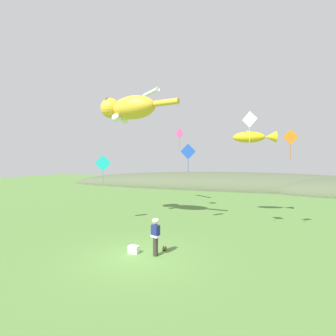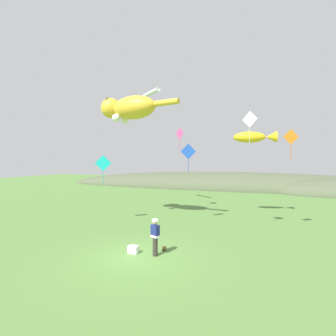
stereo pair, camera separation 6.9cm
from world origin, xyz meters
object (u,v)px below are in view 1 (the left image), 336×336
at_px(festival_attendant, 155,236).
at_px(kite_spool, 165,248).
at_px(kite_tube_streamer, 151,93).
at_px(kite_diamond_pink, 179,134).
at_px(kite_diamond_blue, 188,152).
at_px(kite_diamond_orange, 291,137).
at_px(kite_giant_cat, 129,108).
at_px(kite_diamond_white, 250,120).
at_px(picnic_cooler, 134,249).
at_px(kite_diamond_teal, 103,163).
at_px(kite_fish_windsock, 254,137).

xyz_separation_m(festival_attendant, kite_spool, (0.14, 0.81, -0.84)).
distance_m(kite_tube_streamer, kite_diamond_pink, 5.45).
height_order(kite_spool, kite_tube_streamer, kite_tube_streamer).
bearing_deg(kite_diamond_pink, kite_diamond_blue, -64.44).
bearing_deg(kite_diamond_orange, festival_attendant, -135.73).
distance_m(kite_giant_cat, kite_diamond_pink, 5.47).
height_order(kite_diamond_white, kite_diamond_pink, kite_diamond_white).
height_order(picnic_cooler, kite_diamond_orange, kite_diamond_orange).
distance_m(kite_diamond_pink, kite_diamond_teal, 7.57).
height_order(kite_giant_cat, kite_diamond_white, kite_giant_cat).
distance_m(festival_attendant, kite_diamond_teal, 8.22).
xyz_separation_m(kite_spool, kite_diamond_orange, (6.11, 5.28, 5.80)).
height_order(kite_giant_cat, kite_diamond_orange, kite_giant_cat).
xyz_separation_m(picnic_cooler, kite_diamond_blue, (0.92, 6.36, 4.96)).
relative_size(kite_diamond_orange, kite_diamond_pink, 0.95).
bearing_deg(kite_diamond_white, festival_attendant, -128.34).
height_order(kite_spool, kite_fish_windsock, kite_fish_windsock).
xyz_separation_m(kite_spool, kite_fish_windsock, (3.80, 9.68, 6.27)).
bearing_deg(kite_giant_cat, kite_diamond_pink, 62.30).
relative_size(kite_spool, kite_diamond_white, 0.12).
distance_m(festival_attendant, picnic_cooler, 1.38).
distance_m(kite_giant_cat, kite_diamond_blue, 5.55).
distance_m(kite_spool, kite_tube_streamer, 16.51).
bearing_deg(kite_spool, kite_diamond_orange, 40.84).
xyz_separation_m(kite_diamond_blue, kite_diamond_orange, (6.48, -0.23, 0.78)).
height_order(picnic_cooler, kite_tube_streamer, kite_tube_streamer).
xyz_separation_m(kite_spool, kite_tube_streamer, (-5.67, 10.99, 10.94)).
relative_size(festival_attendant, kite_diamond_pink, 0.92).
distance_m(kite_diamond_white, kite_diamond_teal, 10.28).
bearing_deg(kite_tube_streamer, festival_attendant, -64.92).
distance_m(picnic_cooler, kite_diamond_pink, 12.60).
distance_m(kite_spool, kite_fish_windsock, 12.14).
xyz_separation_m(kite_diamond_white, kite_diamond_teal, (-9.93, -0.48, -2.62)).
xyz_separation_m(kite_fish_windsock, kite_diamond_pink, (-6.21, 0.09, 0.49)).
xyz_separation_m(kite_spool, kite_diamond_blue, (-0.37, 5.51, 5.03)).
bearing_deg(kite_diamond_teal, kite_spool, -31.01).
relative_size(kite_diamond_white, kite_diamond_pink, 0.97).
xyz_separation_m(kite_fish_windsock, kite_tube_streamer, (-9.47, 1.32, 4.67)).
height_order(kite_fish_windsock, kite_diamond_blue, kite_fish_windsock).
bearing_deg(kite_fish_windsock, kite_diamond_orange, -62.32).
distance_m(kite_diamond_blue, kite_diamond_teal, 6.10).
bearing_deg(kite_diamond_orange, kite_diamond_teal, -172.59).
bearing_deg(kite_diamond_white, kite_diamond_blue, 162.16).
height_order(picnic_cooler, kite_diamond_white, kite_diamond_white).
bearing_deg(picnic_cooler, kite_diamond_white, 44.64).
bearing_deg(kite_diamond_white, kite_spool, -132.32).
xyz_separation_m(picnic_cooler, kite_fish_windsock, (5.09, 10.53, 6.21)).
bearing_deg(kite_diamond_white, kite_diamond_teal, -177.22).
relative_size(kite_giant_cat, kite_diamond_blue, 3.28).
xyz_separation_m(festival_attendant, kite_diamond_teal, (-5.99, 4.50, 3.37)).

